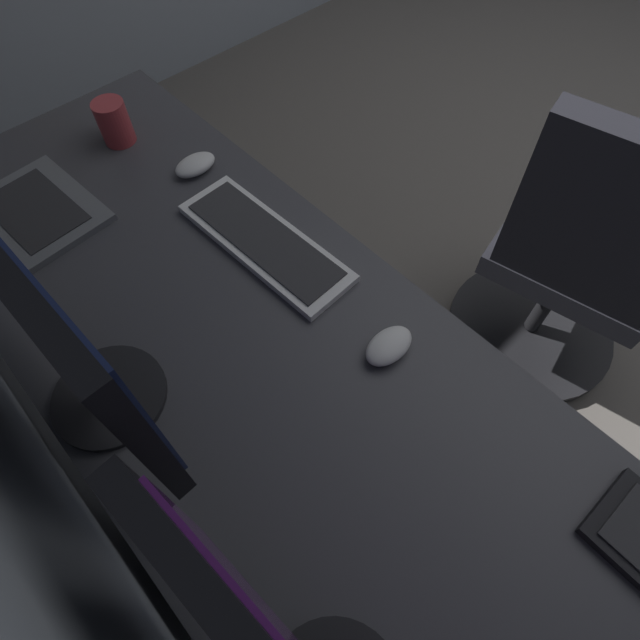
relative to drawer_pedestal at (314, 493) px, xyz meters
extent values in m
plane|color=#59544F|center=(0.09, -1.95, -0.35)|extent=(5.50, 5.50, 0.00)
cube|color=#38383D|center=(0.06, -0.03, 0.37)|extent=(2.14, 0.69, 0.03)
cylinder|color=silver|center=(1.07, -0.31, 0.00)|extent=(0.05, 0.05, 0.70)
cylinder|color=silver|center=(1.07, 0.26, 0.00)|extent=(0.05, 0.05, 0.70)
cube|color=#38383D|center=(0.00, 0.00, 0.00)|extent=(0.40, 0.50, 0.69)
cube|color=silver|center=(0.00, -0.25, 0.00)|extent=(0.37, 0.01, 0.61)
cylinder|color=black|center=(0.30, 0.21, 0.39)|extent=(0.20, 0.20, 0.01)
cylinder|color=black|center=(0.30, 0.21, 0.44)|extent=(0.04, 0.04, 0.10)
cube|color=black|center=(0.30, 0.21, 0.66)|extent=(0.54, 0.05, 0.34)
cube|color=#19234C|center=(0.30, 0.20, 0.66)|extent=(0.50, 0.02, 0.30)
cube|color=#595B60|center=(0.80, 0.10, 0.39)|extent=(0.30, 0.25, 0.01)
cube|color=#262628|center=(0.80, 0.10, 0.40)|extent=(0.24, 0.16, 0.00)
cube|color=silver|center=(0.38, -0.22, 0.39)|extent=(0.43, 0.16, 0.02)
cube|color=#2D2D30|center=(0.38, -0.22, 0.40)|extent=(0.38, 0.13, 0.00)
ellipsoid|color=silver|center=(0.03, -0.22, 0.40)|extent=(0.06, 0.10, 0.03)
ellipsoid|color=silver|center=(0.68, -0.24, 0.40)|extent=(0.06, 0.10, 0.03)
cylinder|color=#A53338|center=(0.90, -0.17, 0.43)|extent=(0.08, 0.08, 0.10)
torus|color=#A53338|center=(0.95, -0.17, 0.44)|extent=(0.06, 0.01, 0.06)
cube|color=black|center=(-0.05, -0.99, 0.11)|extent=(0.52, 0.50, 0.07)
cube|color=black|center=(-0.09, -0.78, 0.40)|extent=(0.41, 0.21, 0.50)
cylinder|color=black|center=(-0.05, -0.99, -0.10)|extent=(0.05, 0.05, 0.37)
cylinder|color=black|center=(-0.05, -0.99, -0.31)|extent=(0.56, 0.56, 0.03)
camera|label=1|loc=(-0.22, 0.19, 1.22)|focal=28.46mm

